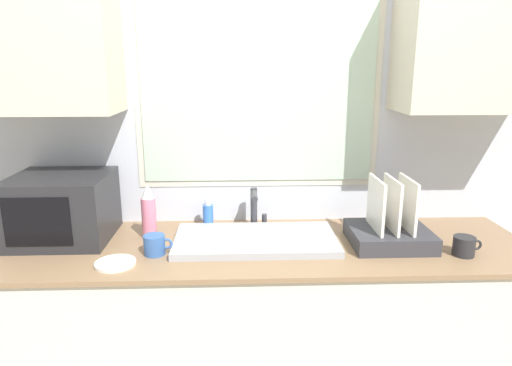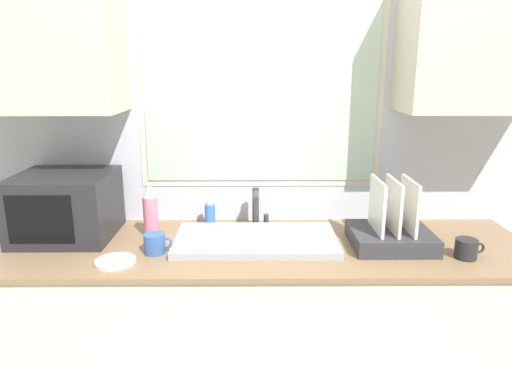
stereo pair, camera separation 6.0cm
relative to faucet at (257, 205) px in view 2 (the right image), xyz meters
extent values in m
cube|color=beige|center=(0.02, -0.20, -0.59)|extent=(2.28, 0.63, 0.92)
cube|color=#846647|center=(0.02, -0.20, -0.12)|extent=(2.31, 0.66, 0.02)
cube|color=silver|center=(0.02, 0.14, 0.25)|extent=(6.00, 0.06, 2.60)
cube|color=beige|center=(0.02, 0.11, 0.52)|extent=(1.15, 0.01, 0.90)
cube|color=#B2CCB2|center=(0.02, 0.11, 0.52)|extent=(1.09, 0.01, 0.84)
cube|color=beige|center=(-0.89, -0.05, 0.74)|extent=(0.62, 0.32, 0.61)
cube|color=beige|center=(0.93, -0.05, 0.74)|extent=(0.62, 0.32, 0.61)
cube|color=#9EA0A5|center=(-0.01, -0.19, -0.10)|extent=(0.69, 0.37, 0.03)
cylinder|color=#333338|center=(-0.01, 0.02, -0.02)|extent=(0.03, 0.03, 0.19)
cylinder|color=#333338|center=(-0.01, -0.05, 0.06)|extent=(0.03, 0.13, 0.03)
cylinder|color=#333338|center=(0.04, 0.02, -0.08)|extent=(0.02, 0.02, 0.06)
cube|color=#232326|center=(-0.85, -0.10, 0.03)|extent=(0.41, 0.38, 0.29)
cube|color=black|center=(-0.88, -0.29, 0.03)|extent=(0.27, 0.01, 0.20)
cube|color=#333338|center=(0.57, -0.23, -0.08)|extent=(0.33, 0.30, 0.07)
cube|color=silver|center=(0.50, -0.23, 0.07)|extent=(0.01, 0.22, 0.22)
cube|color=silver|center=(0.57, -0.23, 0.07)|extent=(0.01, 0.22, 0.22)
cube|color=silver|center=(0.63, -0.23, 0.07)|extent=(0.01, 0.22, 0.22)
cylinder|color=#D8728C|center=(-0.47, -0.11, -0.02)|extent=(0.06, 0.06, 0.18)
cone|color=silver|center=(-0.47, -0.11, 0.10)|extent=(0.06, 0.06, 0.06)
cylinder|color=blue|center=(-0.22, 0.01, -0.06)|extent=(0.05, 0.05, 0.11)
cylinder|color=white|center=(-0.22, 0.01, 0.02)|extent=(0.03, 0.03, 0.03)
cylinder|color=#335999|center=(-0.42, -0.30, -0.07)|extent=(0.09, 0.09, 0.08)
torus|color=#335999|center=(-0.37, -0.30, -0.07)|extent=(0.05, 0.01, 0.05)
cylinder|color=#262628|center=(0.83, -0.36, -0.07)|extent=(0.09, 0.09, 0.08)
torus|color=#262628|center=(0.88, -0.36, -0.07)|extent=(0.04, 0.01, 0.04)
cylinder|color=silver|center=(-0.56, -0.39, -0.11)|extent=(0.16, 0.16, 0.01)
camera|label=1|loc=(-0.08, -2.04, 0.64)|focal=32.00mm
camera|label=2|loc=(-0.02, -2.04, 0.64)|focal=32.00mm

